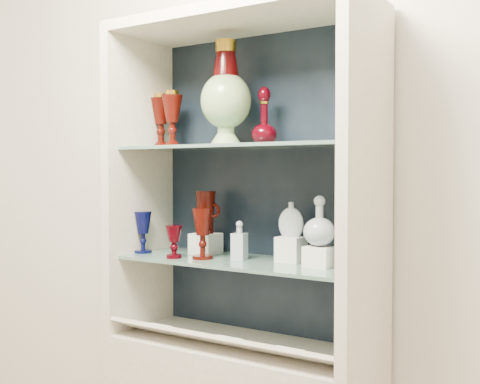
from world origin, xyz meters
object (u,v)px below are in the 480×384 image
Objects in this scene: ruby_goblet_tall at (203,234)px; clear_round_decanter at (319,222)px; cobalt_goblet at (143,232)px; cameo_medallion at (352,222)px; enamel_urn at (226,93)px; clear_square_bottle at (239,240)px; pedestal_lamp_left at (161,121)px; ruby_goblet_small at (174,242)px; lidded_bowl at (351,127)px; ruby_pitcher at (206,212)px; ruby_decanter_b at (355,112)px; flat_flask at (291,219)px; ruby_decanter_a at (264,113)px; pedestal_lamp_right at (172,119)px.

ruby_goblet_tall is 1.14× the size of clear_round_decanter.
cameo_medallion is at bearing 5.47° from cobalt_goblet.
enamel_urn reaches higher than clear_square_bottle.
enamel_urn is (0.35, -0.04, 0.08)m from pedestal_lamp_left.
cobalt_goblet is at bearing 166.34° from ruby_goblet_small.
lidded_bowl is 0.54× the size of ruby_pitcher.
cobalt_goblet is at bearing -174.10° from ruby_decanter_b.
pedestal_lamp_left is at bearing 168.56° from cameo_medallion.
clear_round_decanter reaches higher than flat_flask.
enamel_urn is at bearing -19.38° from ruby_pitcher.
flat_flask is at bearing 163.77° from cameo_medallion.
ruby_goblet_small is (0.20, -0.16, -0.47)m from pedestal_lamp_left.
cobalt_goblet is (-0.88, -0.00, -0.38)m from lidded_bowl.
ruby_pitcher is (0.22, 0.00, -0.37)m from pedestal_lamp_left.
ruby_decanter_a is 0.40m from flat_flask.
ruby_decanter_a is at bearing 0.14° from pedestal_lamp_left.
ruby_goblet_small is (-0.66, -0.14, -0.46)m from ruby_decanter_b.
cameo_medallion is at bearing 8.89° from ruby_goblet_tall.
clear_square_bottle is at bearing -175.38° from ruby_decanter_b.
cameo_medallion is at bearing 3.75° from clear_square_bottle.
flat_flask is (0.61, 0.11, 0.07)m from cobalt_goblet.
ruby_goblet_small is (0.11, -0.13, -0.47)m from pedestal_lamp_right.
enamel_urn is 2.09× the size of ruby_goblet_tall.
cobalt_goblet is at bearing 176.06° from cameo_medallion.
clear_round_decanter is at bearing -11.87° from ruby_decanter_a.
flat_flask is (0.38, -0.01, -0.01)m from ruby_pitcher.
pedestal_lamp_right reaches higher than pedestal_lamp_left.
ruby_goblet_tall reaches higher than cobalt_goblet.
cameo_medallion is at bearing -5.03° from ruby_decanter_a.
ruby_decanter_b is 0.97m from cobalt_goblet.
cameo_medallion is (-0.03, 0.08, -0.31)m from lidded_bowl.
enamel_urn is 0.47m from ruby_pitcher.
pedestal_lamp_right is 0.28m from enamel_urn.
cobalt_goblet reaches higher than ruby_goblet_small.
pedestal_lamp_right is 0.65m from flat_flask.
enamel_urn is 2.38× the size of clear_round_decanter.
pedestal_lamp_right is at bearing 168.54° from flat_flask.
lidded_bowl is 0.69m from ruby_goblet_tall.
enamel_urn is 0.59m from ruby_goblet_small.
lidded_bowl is 0.43m from flat_flask.
enamel_urn reaches higher than clear_round_decanter.
ruby_decanter_a is at bearing 0.02° from ruby_pitcher.
ruby_decanter_a reaches higher than clear_round_decanter.
ruby_decanter_a is at bearing 168.13° from clear_round_decanter.
flat_flask is (0.61, -0.00, -0.38)m from pedestal_lamp_left.
enamel_urn is 4.37× the size of lidded_bowl.
lidded_bowl is at bearing -5.58° from pedestal_lamp_right.
pedestal_lamp_left is 1.73× the size of flat_flask.
ruby_goblet_small is (-0.68, -0.05, -0.40)m from lidded_bowl.
pedestal_lamp_left is at bearing 172.96° from lidded_bowl.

